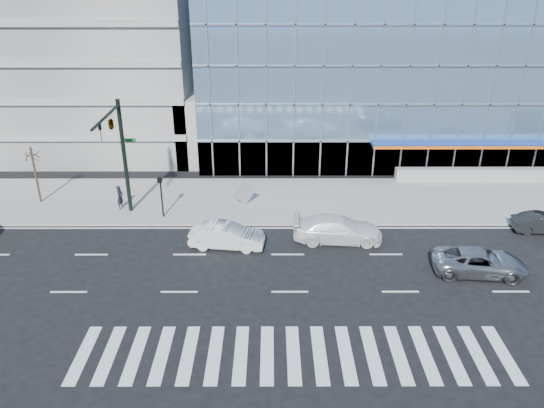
{
  "coord_description": "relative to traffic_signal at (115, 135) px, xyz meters",
  "views": [
    {
      "loc": [
        -1.01,
        -28.05,
        16.37
      ],
      "look_at": [
        -0.96,
        3.0,
        2.01
      ],
      "focal_mm": 35.0,
      "sensor_mm": 36.0,
      "label": 1
    }
  ],
  "objects": [
    {
      "name": "silver_suv",
      "position": [
        21.85,
        -6.67,
        -5.43
      ],
      "size": [
        5.48,
        2.93,
        1.46
      ],
      "primitive_type": "imported",
      "rotation": [
        0.0,
        0.0,
        1.47
      ],
      "color": "#A7A8AC",
      "rests_on": "ground"
    },
    {
      "name": "traffic_signal",
      "position": [
        0.0,
        0.0,
        0.0
      ],
      "size": [
        1.14,
        5.74,
        8.0
      ],
      "color": "black",
      "rests_on": "sidewalk"
    },
    {
      "name": "ramp_block",
      "position": [
        5.0,
        13.43,
        -3.16
      ],
      "size": [
        6.0,
        8.0,
        6.0
      ],
      "primitive_type": "cube",
      "color": "gray",
      "rests_on": "ground"
    },
    {
      "name": "parking_garage",
      "position": [
        -9.0,
        21.43,
        3.84
      ],
      "size": [
        24.0,
        24.0,
        20.0
      ],
      "primitive_type": "cube",
      "color": "gray",
      "rests_on": "ground"
    },
    {
      "name": "white_sedan",
      "position": [
        7.24,
        -3.59,
        -5.4
      ],
      "size": [
        4.78,
        2.13,
        1.52
      ],
      "primitive_type": "imported",
      "rotation": [
        0.0,
        0.0,
        1.46
      ],
      "color": "silver",
      "rests_on": "ground"
    },
    {
      "name": "white_suv",
      "position": [
        14.22,
        -2.77,
        -5.35
      ],
      "size": [
        5.72,
        2.53,
        1.63
      ],
      "primitive_type": "imported",
      "rotation": [
        0.0,
        0.0,
        1.53
      ],
      "color": "white",
      "rests_on": "ground"
    },
    {
      "name": "ped_signal_post",
      "position": [
        2.5,
        0.37,
        -4.02
      ],
      "size": [
        0.3,
        0.33,
        3.0
      ],
      "color": "black",
      "rests_on": "sidewalk"
    },
    {
      "name": "tilted_panel",
      "position": [
        8.05,
        2.42,
        -5.1
      ],
      "size": [
        1.7,
        0.79,
        1.83
      ],
      "primitive_type": "cube",
      "rotation": [
        0.0,
        0.67,
        0.42
      ],
      "color": "gray",
      "rests_on": "sidewalk"
    },
    {
      "name": "street_tree_near",
      "position": [
        -7.0,
        2.93,
        -2.39
      ],
      "size": [
        1.1,
        1.1,
        4.23
      ],
      "color": "#332319",
      "rests_on": "sidewalk"
    },
    {
      "name": "ground",
      "position": [
        11.0,
        -4.57,
        -6.16
      ],
      "size": [
        160.0,
        160.0,
        0.0
      ],
      "primitive_type": "plane",
      "color": "black",
      "rests_on": "ground"
    },
    {
      "name": "theatre_building",
      "position": [
        25.0,
        21.43,
        1.34
      ],
      "size": [
        42.0,
        26.0,
        15.0
      ],
      "primitive_type": "cube",
      "color": "#7AA5CB",
      "rests_on": "ground"
    },
    {
      "name": "dark_sedan",
      "position": [
        27.85,
        -1.65,
        -5.53
      ],
      "size": [
        3.96,
        1.61,
        1.28
      ],
      "primitive_type": "imported",
      "rotation": [
        0.0,
        0.0,
        1.5
      ],
      "color": "black",
      "rests_on": "ground"
    },
    {
      "name": "sidewalk",
      "position": [
        11.0,
        3.43,
        -6.09
      ],
      "size": [
        120.0,
        8.0,
        0.15
      ],
      "primitive_type": "cube",
      "color": "gray",
      "rests_on": "ground"
    },
    {
      "name": "pedestrian",
      "position": [
        -0.77,
        1.79,
        -5.15
      ],
      "size": [
        0.53,
        0.7,
        1.72
      ],
      "primitive_type": "imported",
      "rotation": [
        0.0,
        0.0,
        1.36
      ],
      "color": "black",
      "rests_on": "sidewalk"
    }
  ]
}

